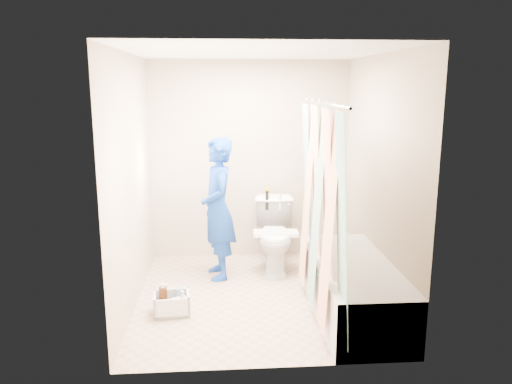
{
  "coord_description": "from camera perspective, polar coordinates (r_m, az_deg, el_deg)",
  "views": [
    {
      "loc": [
        -0.36,
        -4.7,
        2.11
      ],
      "look_at": [
        0.0,
        0.25,
        1.03
      ],
      "focal_mm": 35.0,
      "sensor_mm": 36.0,
      "label": 1
    }
  ],
  "objects": [
    {
      "name": "shower_curtain",
      "position": [
        4.5,
        7.23,
        -1.9
      ],
      "size": [
        0.06,
        1.75,
        1.8
      ],
      "primitive_type": "cube",
      "color": "white",
      "rests_on": "curtain_rod"
    },
    {
      "name": "toilet",
      "position": [
        5.76,
        2.2,
        -5.02
      ],
      "size": [
        0.5,
        0.82,
        0.81
      ],
      "primitive_type": "imported",
      "rotation": [
        0.0,
        0.0,
        -0.06
      ],
      "color": "white",
      "rests_on": "ground"
    },
    {
      "name": "wall_right",
      "position": [
        5.04,
        13.95,
        1.44
      ],
      "size": [
        0.02,
        2.6,
        2.4
      ],
      "primitive_type": "cube",
      "color": "tan",
      "rests_on": "ground"
    },
    {
      "name": "wall_left",
      "position": [
        4.87,
        -14.04,
        1.06
      ],
      "size": [
        0.02,
        2.6,
        2.4
      ],
      "primitive_type": "cube",
      "color": "tan",
      "rests_on": "ground"
    },
    {
      "name": "wall_back",
      "position": [
        6.08,
        -0.72,
        3.6
      ],
      "size": [
        2.4,
        0.02,
        2.4
      ],
      "primitive_type": "cube",
      "color": "tan",
      "rests_on": "ground"
    },
    {
      "name": "tank_internals",
      "position": [
        5.86,
        1.67,
        -0.7
      ],
      "size": [
        0.2,
        0.07,
        0.27
      ],
      "color": "black",
      "rests_on": "toilet"
    },
    {
      "name": "bathtub",
      "position": [
        4.81,
        10.91,
        -10.53
      ],
      "size": [
        0.7,
        1.75,
        0.5
      ],
      "color": "silver",
      "rests_on": "ground"
    },
    {
      "name": "tank_lid",
      "position": [
        5.61,
        2.27,
        -4.72
      ],
      "size": [
        0.51,
        0.25,
        0.04
      ],
      "primitive_type": "cube",
      "rotation": [
        0.0,
        0.0,
        -0.06
      ],
      "color": "white",
      "rests_on": "toilet"
    },
    {
      "name": "cleaning_caddy",
      "position": [
        4.85,
        -9.48,
        -12.56
      ],
      "size": [
        0.36,
        0.3,
        0.25
      ],
      "rotation": [
        0.0,
        0.0,
        0.11
      ],
      "color": "silver",
      "rests_on": "ground"
    },
    {
      "name": "plumber",
      "position": [
        5.46,
        -4.38,
        -1.93
      ],
      "size": [
        0.48,
        0.63,
        1.56
      ],
      "primitive_type": "imported",
      "rotation": [
        0.0,
        0.0,
        -1.37
      ],
      "color": "#102DA1",
      "rests_on": "ground"
    },
    {
      "name": "wall_front",
      "position": [
        3.54,
        1.79,
        -2.68
      ],
      "size": [
        2.4,
        0.02,
        2.4
      ],
      "primitive_type": "cube",
      "color": "tan",
      "rests_on": "ground"
    },
    {
      "name": "ceiling",
      "position": [
        4.73,
        0.22,
        15.73
      ],
      "size": [
        2.4,
        2.6,
        0.02
      ],
      "primitive_type": "cube",
      "color": "white",
      "rests_on": "wall_back"
    },
    {
      "name": "curtain_rod",
      "position": [
        4.37,
        7.56,
        10.01
      ],
      "size": [
        0.02,
        1.9,
        0.02
      ],
      "primitive_type": "cylinder",
      "rotation": [
        1.57,
        0.0,
        0.0
      ],
      "color": "silver",
      "rests_on": "wall_back"
    },
    {
      "name": "floor",
      "position": [
        5.17,
        0.19,
        -11.89
      ],
      "size": [
        2.6,
        2.6,
        0.0
      ],
      "primitive_type": "plane",
      "color": "tan",
      "rests_on": "ground"
    }
  ]
}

